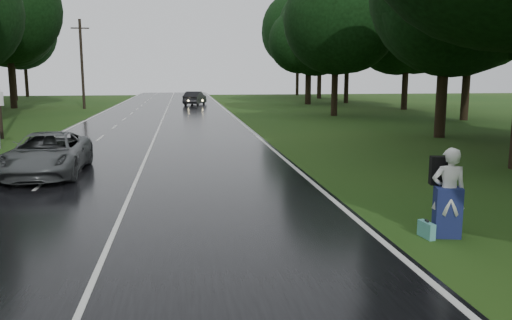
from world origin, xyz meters
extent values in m
plane|color=#244313|center=(0.00, 0.00, 0.00)|extent=(160.00, 160.00, 0.00)
cube|color=black|center=(0.00, 20.00, 0.02)|extent=(12.00, 140.00, 0.04)
cube|color=silver|center=(0.00, 20.00, 0.04)|extent=(0.12, 140.00, 0.01)
imported|color=#4D5153|center=(-3.19, 9.42, 0.78)|extent=(2.57, 5.39, 1.48)
imported|color=black|center=(3.00, 50.30, 0.81)|extent=(2.86, 4.95, 1.54)
imported|color=silver|center=(7.38, 0.84, 1.01)|extent=(0.82, 0.63, 2.02)
cube|color=navy|center=(7.38, 0.84, 0.57)|extent=(0.63, 0.49, 1.13)
cube|color=black|center=(7.31, 1.13, 1.45)|extent=(0.50, 0.33, 0.65)
cube|color=#55A4A1|center=(6.91, 0.84, 0.18)|extent=(0.21, 0.52, 0.36)
camera|label=1|loc=(1.62, -9.51, 3.60)|focal=36.10mm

